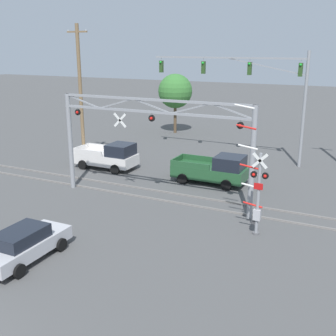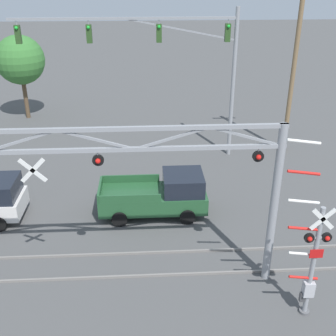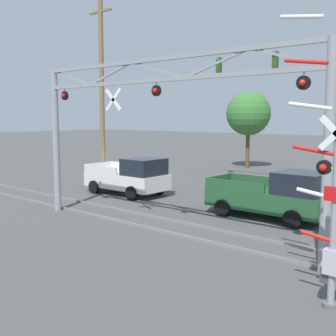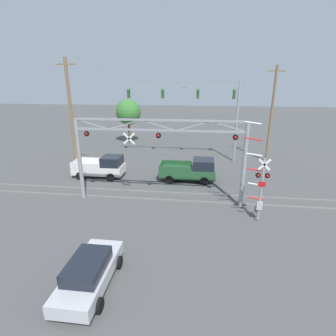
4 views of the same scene
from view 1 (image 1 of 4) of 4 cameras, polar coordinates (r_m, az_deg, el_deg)
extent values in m
cube|color=gray|center=(26.07, -1.80, -4.20)|extent=(80.00, 0.08, 0.10)
cube|color=gray|center=(27.27, -0.41, -3.25)|extent=(80.00, 0.08, 0.10)
cylinder|color=gray|center=(28.17, -13.09, 3.47)|extent=(0.30, 0.30, 6.25)
cylinder|color=gray|center=(22.82, 11.34, 0.61)|extent=(0.30, 0.30, 6.25)
cube|color=gray|center=(24.46, -2.23, 7.58)|extent=(12.34, 0.14, 0.14)
cube|color=gray|center=(24.36, -2.24, 9.22)|extent=(12.34, 0.14, 0.14)
cube|color=gray|center=(26.98, -11.43, 8.85)|extent=(2.43, 0.08, 0.78)
cube|color=gray|center=(25.61, -7.06, 8.66)|extent=(2.43, 0.08, 0.78)
cube|color=gray|center=(24.41, -2.23, 8.40)|extent=(2.43, 0.08, 0.78)
cube|color=gray|center=(23.39, 3.04, 8.05)|extent=(2.43, 0.08, 0.78)
cube|color=gray|center=(22.58, 8.74, 7.59)|extent=(2.43, 0.08, 0.78)
cylinder|color=black|center=(27.35, -12.12, 7.40)|extent=(0.38, 0.10, 0.38)
sphere|color=red|center=(27.30, -12.21, 7.38)|extent=(0.18, 0.18, 0.18)
cylinder|color=gray|center=(27.32, -12.15, 7.89)|extent=(0.04, 0.04, 0.10)
cylinder|color=black|center=(24.51, -2.22, 6.75)|extent=(0.38, 0.10, 0.38)
sphere|color=red|center=(24.45, -2.29, 6.73)|extent=(0.18, 0.18, 0.18)
cylinder|color=gray|center=(24.47, -2.22, 7.31)|extent=(0.04, 0.04, 0.10)
cylinder|color=black|center=(22.57, 9.77, 5.70)|extent=(0.38, 0.10, 0.38)
sphere|color=red|center=(22.50, 9.72, 5.68)|extent=(0.18, 0.18, 0.18)
cylinder|color=gray|center=(22.52, 9.80, 6.30)|extent=(0.04, 0.04, 0.10)
cube|color=white|center=(25.51, -6.53, 6.44)|extent=(0.88, 0.03, 0.88)
cube|color=white|center=(25.51, -6.53, 6.44)|extent=(0.88, 0.03, 0.88)
cylinder|color=black|center=(25.49, -6.56, 6.43)|extent=(0.04, 0.04, 0.02)
cylinder|color=gray|center=(21.18, 12.14, -3.55)|extent=(0.16, 0.16, 4.22)
cylinder|color=#59595B|center=(21.95, 11.82, -8.62)|extent=(0.35, 0.35, 0.10)
cube|color=white|center=(20.56, 12.35, 0.97)|extent=(0.78, 0.03, 0.78)
cube|color=white|center=(20.56, 12.35, 0.97)|extent=(0.78, 0.03, 0.78)
cylinder|color=black|center=(20.53, 12.33, 0.96)|extent=(0.04, 0.04, 0.02)
cylinder|color=black|center=(20.93, 11.55, -0.85)|extent=(0.32, 0.09, 0.32)
sphere|color=red|center=(20.87, 11.51, -0.89)|extent=(0.16, 0.16, 0.16)
cylinder|color=black|center=(20.81, 13.05, -1.04)|extent=(0.32, 0.09, 0.32)
sphere|color=red|center=(20.75, 13.01, -1.08)|extent=(0.16, 0.16, 0.16)
cube|color=gray|center=(20.87, 12.30, -0.94)|extent=(0.64, 0.06, 0.06)
cube|color=red|center=(20.94, 12.14, -2.46)|extent=(0.44, 0.02, 0.32)
cube|color=#B2B2B7|center=(21.55, 11.97, -6.20)|extent=(0.36, 0.28, 0.56)
cylinder|color=red|center=(21.43, 11.40, -4.91)|extent=(0.98, 0.09, 0.22)
cylinder|color=white|center=(21.13, 11.20, -2.40)|extent=(0.98, 0.09, 0.22)
cylinder|color=red|center=(20.88, 10.99, 0.17)|extent=(0.98, 0.09, 0.22)
cylinder|color=white|center=(20.67, 10.78, 2.80)|extent=(0.98, 0.09, 0.22)
cylinder|color=red|center=(20.51, 10.56, 5.47)|extent=(0.98, 0.09, 0.22)
cylinder|color=white|center=(20.39, 10.33, 8.19)|extent=(0.98, 0.09, 0.22)
cube|color=#3F3F42|center=(21.71, 11.58, -7.00)|extent=(0.24, 0.12, 0.36)
cylinder|color=gray|center=(33.75, 17.92, 7.39)|extent=(0.24, 0.24, 8.83)
cube|color=gray|center=(34.83, 7.91, 14.57)|extent=(12.56, 0.14, 0.14)
cube|color=gray|center=(34.01, 13.04, 13.27)|extent=(6.30, 0.08, 1.28)
cylinder|color=gray|center=(37.04, -0.91, 14.58)|extent=(0.04, 0.04, 0.30)
cube|color=#28471E|center=(37.06, -0.91, 13.58)|extent=(0.30, 0.26, 0.99)
sphere|color=green|center=(36.90, -1.03, 14.14)|extent=(0.18, 0.18, 0.18)
cylinder|color=gray|center=(35.48, 4.85, 14.45)|extent=(0.04, 0.04, 0.30)
cube|color=#28471E|center=(35.51, 4.82, 13.41)|extent=(0.30, 0.26, 0.99)
sphere|color=green|center=(35.34, 4.74, 13.99)|extent=(0.18, 0.18, 0.18)
cylinder|color=gray|center=(34.29, 11.06, 14.16)|extent=(0.04, 0.04, 0.30)
cube|color=#28471E|center=(34.32, 11.00, 13.09)|extent=(0.30, 0.26, 0.99)
sphere|color=green|center=(34.14, 10.96, 13.69)|extent=(0.18, 0.18, 0.18)
cylinder|color=gray|center=(33.50, 17.61, 13.68)|extent=(0.04, 0.04, 0.30)
cube|color=#28471E|center=(33.53, 17.52, 12.58)|extent=(0.30, 0.26, 0.99)
sphere|color=green|center=(33.35, 17.52, 13.19)|extent=(0.18, 0.18, 0.18)
cube|color=#23512D|center=(29.20, 5.64, -0.52)|extent=(5.05, 2.09, 0.81)
cube|color=black|center=(28.53, 8.39, 0.74)|extent=(1.87, 1.92, 0.87)
cube|color=#23512D|center=(28.49, 3.01, 0.37)|extent=(2.78, 0.08, 0.39)
cube|color=#23512D|center=(30.29, 4.49, 1.30)|extent=(2.78, 0.08, 0.39)
cube|color=#23512D|center=(29.93, 1.22, 1.17)|extent=(0.10, 2.01, 0.39)
cylinder|color=black|center=(27.89, 7.88, -2.29)|extent=(0.72, 0.24, 0.72)
cylinder|color=black|center=(29.82, 9.14, -1.12)|extent=(0.72, 0.24, 0.72)
cylinder|color=black|center=(28.93, 1.98, -1.45)|extent=(0.72, 0.24, 0.72)
cylinder|color=black|center=(30.79, 3.56, -0.38)|extent=(0.72, 0.24, 0.72)
cube|color=silver|center=(32.85, -8.37, 1.28)|extent=(4.73, 2.09, 0.81)
cube|color=black|center=(31.93, -6.43, 2.48)|extent=(1.75, 1.92, 0.87)
cube|color=silver|center=(32.46, -10.83, 2.08)|extent=(2.58, 0.08, 0.39)
cube|color=silver|center=(34.05, -8.84, 2.83)|extent=(2.58, 0.08, 0.39)
cube|color=silver|center=(34.03, -11.66, 2.68)|extent=(0.10, 2.01, 0.39)
cylinder|color=black|center=(31.33, -7.18, -0.18)|extent=(0.72, 0.24, 0.72)
cylinder|color=black|center=(33.05, -5.21, 0.75)|extent=(0.72, 0.24, 0.72)
cylinder|color=black|center=(32.96, -11.48, 0.44)|extent=(0.72, 0.24, 0.72)
cylinder|color=black|center=(34.60, -9.39, 1.30)|extent=(0.72, 0.24, 0.72)
cube|color=#B7B7BC|center=(19.94, -18.77, -10.04)|extent=(1.73, 4.38, 0.61)
cube|color=black|center=(19.58, -19.29, -8.67)|extent=(1.47, 2.28, 0.57)
cylinder|color=black|center=(21.47, -17.95, -8.93)|extent=(0.24, 0.61, 0.61)
cylinder|color=black|center=(20.38, -14.31, -10.02)|extent=(0.24, 0.61, 0.61)
cylinder|color=black|center=(18.70, -19.55, -13.00)|extent=(0.24, 0.61, 0.61)
cylinder|color=brown|center=(33.76, -11.73, 9.49)|extent=(0.28, 0.28, 10.75)
cube|color=brown|center=(33.56, -12.22, 17.60)|extent=(1.80, 0.12, 0.12)
cylinder|color=silver|center=(34.07, -13.38, 17.67)|extent=(0.08, 0.08, 0.12)
cylinder|color=silver|center=(33.07, -11.05, 17.86)|extent=(0.08, 0.08, 0.12)
cylinder|color=brown|center=(45.89, 0.97, 6.79)|extent=(0.32, 0.32, 3.23)
sphere|color=#387533|center=(45.51, 0.99, 10.37)|extent=(3.63, 3.63, 3.63)
camera|label=2|loc=(13.28, -23.92, 22.13)|focal=45.00mm
camera|label=3|loc=(11.54, 16.37, -9.80)|focal=45.00mm
camera|label=4|loc=(9.12, -42.54, 9.18)|focal=28.00mm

